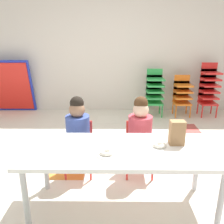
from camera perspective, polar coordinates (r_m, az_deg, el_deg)
The scene contains 14 objects.
ground_plane at distance 2.93m, azimuth -1.65°, elevation -13.87°, with size 6.67×4.97×0.02m.
back_wall at distance 4.99m, azimuth -0.75°, elevation 14.29°, with size 6.67×0.10×2.45m, color beige.
craft_table at distance 2.09m, azimuth 2.46°, elevation -10.08°, with size 1.70×0.68×0.61m.
seated_child_near_camera at distance 2.64m, azimuth -8.17°, elevation -4.09°, with size 0.32×0.31×0.92m.
seated_child_middle_seat at distance 2.62m, azimuth 6.73°, elevation -4.16°, with size 0.32×0.32×0.92m.
kid_chair_green_stack at distance 4.76m, azimuth 10.19°, elevation 5.24°, with size 0.32×0.30×0.92m.
kid_chair_orange_stack at distance 4.89m, azimuth 16.51°, elevation 4.40°, with size 0.32×0.30×0.80m.
kid_chair_red_stack at distance 5.03m, azimuth 22.25°, elevation 5.58°, with size 0.32×0.30×1.04m.
folded_activity_table at distance 5.33m, azimuth -23.19°, elevation 5.64°, with size 0.90×0.29×1.09m.
paper_bag_brown at distance 2.18m, azimuth 15.35°, elevation -4.82°, with size 0.13×0.09×0.22m, color #9E754C.
paper_plate_near_edge at distance 1.97m, azimuth -1.29°, elevation -10.12°, with size 0.18×0.18×0.01m, color white.
paper_plate_center_table at distance 2.19m, azimuth 6.57°, elevation -7.20°, with size 0.18×0.18×0.01m, color white.
donut_powdered_on_plate at distance 1.96m, azimuth -1.29°, elevation -9.60°, with size 0.11×0.11×0.03m, color white.
donut_powdered_loose at distance 2.13m, azimuth 11.32°, elevation -7.73°, with size 0.12×0.12×0.03m, color white.
Camera 1 is at (0.11, -2.49, 1.53)m, focal length 38.05 mm.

